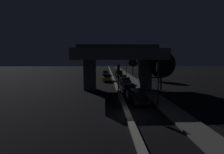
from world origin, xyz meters
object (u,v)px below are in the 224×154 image
object	(u,v)px
car_black_fourth	(122,78)
motorcycle_red_filtering_far	(120,82)
pedestrian_on_sidewalk	(144,85)
motorcycle_blue_filtering_near	(127,97)
street_lamp	(125,60)
car_black_lead	(139,96)
car_dark_blue_second	(129,88)
traffic_light_right_of_median	(158,76)
car_black_sixth	(118,73)
motorcycle_black_filtering_mid	(123,88)
car_taxi_yellow_lead_oncoming	(106,77)
car_dark_blue_third	(125,81)
car_dark_blue_second_oncoming	(106,73)
traffic_light_left_of_median	(118,78)
car_dark_green_fifth	(120,74)

from	to	relation	value
car_black_fourth	motorcycle_red_filtering_far	bearing A→B (deg)	170.45
pedestrian_on_sidewalk	motorcycle_blue_filtering_near	bearing A→B (deg)	-116.71
street_lamp	car_black_lead	size ratio (longest dim) A/B	1.75
car_dark_blue_second	pedestrian_on_sidewalk	world-z (taller)	pedestrian_on_sidewalk
car_black_lead	traffic_light_right_of_median	bearing A→B (deg)	-128.86
car_black_sixth	motorcycle_black_filtering_mid	world-z (taller)	motorcycle_black_filtering_mid
car_black_sixth	motorcycle_red_filtering_far	bearing A→B (deg)	178.25
car_black_lead	car_taxi_yellow_lead_oncoming	distance (m)	20.55
car_dark_blue_third	car_black_sixth	bearing A→B (deg)	1.25
car_dark_blue_third	pedestrian_on_sidewalk	world-z (taller)	pedestrian_on_sidewalk
car_dark_blue_second	car_dark_blue_second_oncoming	xyz separation A→B (m)	(-3.61, 26.74, 0.12)
car_black_lead	car_dark_blue_second	world-z (taller)	car_black_lead
traffic_light_left_of_median	car_black_lead	xyz separation A→B (m)	(2.62, 1.51, -2.47)
car_dark_blue_second_oncoming	traffic_light_right_of_median	bearing A→B (deg)	11.33
car_taxi_yellow_lead_oncoming	motorcycle_red_filtering_far	bearing A→B (deg)	25.90
car_black_fourth	car_black_sixth	xyz separation A→B (m)	(-0.10, 14.11, -0.03)
street_lamp	car_dark_blue_third	size ratio (longest dim) A/B	2.02
car_dark_blue_second	motorcycle_red_filtering_far	bearing A→B (deg)	6.82
traffic_light_left_of_median	motorcycle_blue_filtering_near	size ratio (longest dim) A/B	2.48
car_dark_blue_third	car_black_sixth	xyz separation A→B (m)	(-0.12, 20.40, -0.07)
car_black_fourth	motorcycle_red_filtering_far	distance (m)	6.97
car_dark_green_fifth	street_lamp	bearing A→B (deg)	-21.92
car_black_lead	car_dark_green_fifth	bearing A→B (deg)	1.26
pedestrian_on_sidewalk	car_black_lead	bearing A→B (deg)	-106.23
car_dark_blue_third	motorcycle_red_filtering_far	world-z (taller)	motorcycle_red_filtering_far
car_dark_blue_second	motorcycle_red_filtering_far	size ratio (longest dim) A/B	2.20
traffic_light_left_of_median	car_dark_blue_second	distance (m)	9.31
car_black_fourth	pedestrian_on_sidewalk	world-z (taller)	pedestrian_on_sidewalk
car_dark_blue_second	car_black_fourth	xyz separation A→B (m)	(0.38, 14.31, 0.01)
car_dark_blue_third	car_taxi_yellow_lead_oncoming	size ratio (longest dim) A/B	0.93
motorcycle_blue_filtering_near	car_dark_blue_second_oncoming	bearing A→B (deg)	3.82
traffic_light_right_of_median	car_dark_green_fifth	xyz separation A→B (m)	(-1.89, 29.67, -2.47)
street_lamp	motorcycle_blue_filtering_near	world-z (taller)	street_lamp
car_black_lead	car_dark_blue_second	bearing A→B (deg)	3.52
car_dark_blue_third	car_black_fourth	distance (m)	6.29
street_lamp	car_black_fourth	distance (m)	12.76
car_dark_blue_second	car_dark_green_fifth	bearing A→B (deg)	0.56
car_black_fourth	car_taxi_yellow_lead_oncoming	xyz separation A→B (m)	(-3.89, -1.23, 0.22)
car_dark_blue_second	car_dark_blue_second_oncoming	distance (m)	26.98
car_dark_green_fifth	pedestrian_on_sidewalk	xyz separation A→B (m)	(2.41, -20.14, -0.03)
motorcycle_blue_filtering_near	traffic_light_right_of_median	bearing A→B (deg)	-125.80
motorcycle_black_filtering_mid	motorcycle_blue_filtering_near	bearing A→B (deg)	179.92
traffic_light_left_of_median	car_black_sixth	size ratio (longest dim) A/B	1.04
car_black_lead	car_taxi_yellow_lead_oncoming	xyz separation A→B (m)	(-3.81, 20.19, 0.07)
car_taxi_yellow_lead_oncoming	car_dark_blue_second_oncoming	distance (m)	13.66
traffic_light_left_of_median	motorcycle_blue_filtering_near	world-z (taller)	traffic_light_left_of_median
car_dark_blue_third	car_black_fourth	bearing A→B (deg)	1.09
motorcycle_red_filtering_far	pedestrian_on_sidewalk	bearing A→B (deg)	-151.59
car_black_sixth	motorcycle_blue_filtering_near	bearing A→B (deg)	178.85
car_dark_blue_second	pedestrian_on_sidewalk	size ratio (longest dim) A/B	2.49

